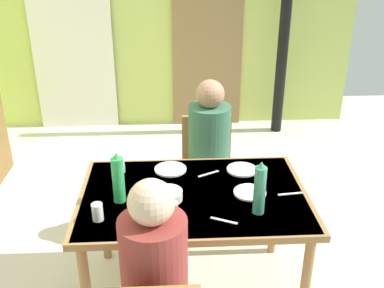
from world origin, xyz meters
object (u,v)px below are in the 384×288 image
(dining_table, at_px, (193,204))
(serving_bowl_center, at_px, (168,195))
(chair_far_diner, at_px, (207,166))
(water_bottle_green_near, at_px, (118,179))
(person_near_diner, at_px, (154,265))
(person_far_diner, at_px, (209,140))
(water_bottle_green_far, at_px, (260,189))

(dining_table, relative_size, serving_bowl_center, 7.84)
(chair_far_diner, height_order, water_bottle_green_near, water_bottle_green_near)
(person_near_diner, relative_size, serving_bowl_center, 4.53)
(dining_table, xyz_separation_m, water_bottle_green_near, (-0.42, -0.05, 0.22))
(serving_bowl_center, bearing_deg, dining_table, 20.02)
(person_far_diner, height_order, serving_bowl_center, person_far_diner)
(water_bottle_green_near, xyz_separation_m, water_bottle_green_far, (0.76, -0.16, 0.00))
(person_near_diner, bearing_deg, chair_far_diner, 75.83)
(dining_table, distance_m, person_far_diner, 0.69)
(dining_table, bearing_deg, water_bottle_green_near, -172.69)
(chair_far_diner, distance_m, water_bottle_green_far, 1.10)
(person_near_diner, distance_m, water_bottle_green_far, 0.72)
(chair_far_diner, relative_size, person_far_diner, 1.13)
(person_far_diner, height_order, water_bottle_green_near, person_far_diner)
(water_bottle_green_far, xyz_separation_m, serving_bowl_center, (-0.49, 0.16, -0.12))
(person_far_diner, bearing_deg, water_bottle_green_near, 51.27)
(dining_table, height_order, water_bottle_green_near, water_bottle_green_near)
(dining_table, distance_m, water_bottle_green_near, 0.48)
(person_near_diner, bearing_deg, water_bottle_green_far, 39.03)
(person_near_diner, relative_size, water_bottle_green_far, 2.48)
(dining_table, bearing_deg, serving_bowl_center, -159.98)
(person_near_diner, height_order, person_far_diner, same)
(water_bottle_green_near, distance_m, water_bottle_green_far, 0.78)
(chair_far_diner, bearing_deg, water_bottle_green_far, 100.49)
(dining_table, bearing_deg, person_near_diner, -108.01)
(person_far_diner, bearing_deg, chair_far_diner, -90.00)
(person_near_diner, distance_m, person_far_diner, 1.38)
(water_bottle_green_far, bearing_deg, dining_table, 148.11)
(dining_table, height_order, chair_far_diner, chair_far_diner)
(person_near_diner, relative_size, person_far_diner, 1.00)
(chair_far_diner, xyz_separation_m, water_bottle_green_near, (-0.58, -0.85, 0.39))
(person_near_diner, bearing_deg, person_far_diner, 74.45)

